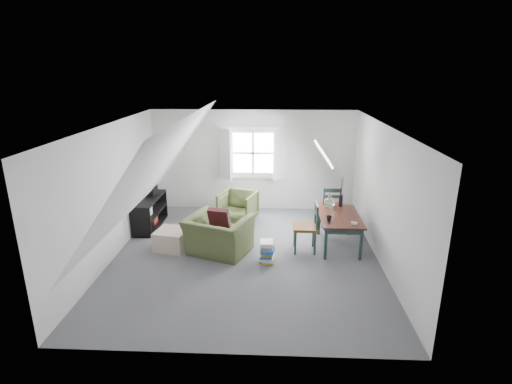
{
  "coord_description": "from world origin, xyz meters",
  "views": [
    {
      "loc": [
        0.52,
        -6.93,
        3.48
      ],
      "look_at": [
        0.17,
        0.6,
        1.11
      ],
      "focal_mm": 28.0,
      "sensor_mm": 36.0,
      "label": 1
    }
  ],
  "objects_px": {
    "armchair_far": "(238,221)",
    "dining_chair_near": "(307,226)",
    "armchair_near": "(219,252)",
    "magazine_stack": "(267,252)",
    "dining_table": "(339,220)",
    "media_shelf": "(149,214)",
    "dining_chair_far": "(331,206)",
    "ottoman": "(172,239)"
  },
  "relations": [
    {
      "from": "dining_table",
      "to": "dining_chair_near",
      "type": "bearing_deg",
      "value": -163.86
    },
    {
      "from": "dining_table",
      "to": "magazine_stack",
      "type": "xyz_separation_m",
      "value": [
        -1.42,
        -0.75,
        -0.37
      ]
    },
    {
      "from": "dining_table",
      "to": "dining_chair_near",
      "type": "height_order",
      "value": "dining_chair_near"
    },
    {
      "from": "armchair_far",
      "to": "dining_table",
      "type": "distance_m",
      "value": 2.56
    },
    {
      "from": "ottoman",
      "to": "dining_chair_far",
      "type": "height_order",
      "value": "dining_chair_far"
    },
    {
      "from": "dining_table",
      "to": "media_shelf",
      "type": "distance_m",
      "value": 4.2
    },
    {
      "from": "dining_table",
      "to": "armchair_near",
      "type": "bearing_deg",
      "value": -173.71
    },
    {
      "from": "dining_chair_far",
      "to": "magazine_stack",
      "type": "relative_size",
      "value": 2.35
    },
    {
      "from": "dining_chair_far",
      "to": "media_shelf",
      "type": "bearing_deg",
      "value": 11.64
    },
    {
      "from": "ottoman",
      "to": "armchair_far",
      "type": "bearing_deg",
      "value": 52.36
    },
    {
      "from": "dining_chair_far",
      "to": "magazine_stack",
      "type": "xyz_separation_m",
      "value": [
        -1.39,
        -1.83,
        -0.29
      ]
    },
    {
      "from": "ottoman",
      "to": "magazine_stack",
      "type": "relative_size",
      "value": 1.46
    },
    {
      "from": "ottoman",
      "to": "dining_chair_far",
      "type": "relative_size",
      "value": 0.62
    },
    {
      "from": "armchair_near",
      "to": "magazine_stack",
      "type": "relative_size",
      "value": 2.83
    },
    {
      "from": "armchair_near",
      "to": "magazine_stack",
      "type": "height_order",
      "value": "magazine_stack"
    },
    {
      "from": "dining_chair_near",
      "to": "armchair_far",
      "type": "bearing_deg",
      "value": -145.34
    },
    {
      "from": "ottoman",
      "to": "magazine_stack",
      "type": "distance_m",
      "value": 1.97
    },
    {
      "from": "dining_table",
      "to": "magazine_stack",
      "type": "distance_m",
      "value": 1.65
    },
    {
      "from": "armchair_far",
      "to": "dining_chair_near",
      "type": "xyz_separation_m",
      "value": [
        1.49,
        -1.51,
        0.52
      ]
    },
    {
      "from": "ottoman",
      "to": "dining_table",
      "type": "distance_m",
      "value": 3.36
    },
    {
      "from": "dining_chair_near",
      "to": "magazine_stack",
      "type": "xyz_separation_m",
      "value": [
        -0.77,
        -0.51,
        -0.31
      ]
    },
    {
      "from": "armchair_near",
      "to": "magazine_stack",
      "type": "xyz_separation_m",
      "value": [
        0.95,
        -0.34,
        0.2
      ]
    },
    {
      "from": "armchair_far",
      "to": "dining_chair_far",
      "type": "distance_m",
      "value": 2.18
    },
    {
      "from": "dining_table",
      "to": "media_shelf",
      "type": "xyz_separation_m",
      "value": [
        -4.11,
        0.82,
        -0.27
      ]
    },
    {
      "from": "dining_chair_far",
      "to": "magazine_stack",
      "type": "bearing_deg",
      "value": 60.66
    },
    {
      "from": "magazine_stack",
      "to": "dining_chair_near",
      "type": "bearing_deg",
      "value": 33.82
    },
    {
      "from": "armchair_near",
      "to": "dining_chair_far",
      "type": "relative_size",
      "value": 1.21
    },
    {
      "from": "armchair_far",
      "to": "dining_chair_near",
      "type": "height_order",
      "value": "dining_chair_near"
    },
    {
      "from": "armchair_far",
      "to": "dining_chair_near",
      "type": "distance_m",
      "value": 2.18
    },
    {
      "from": "dining_chair_near",
      "to": "magazine_stack",
      "type": "distance_m",
      "value": 0.98
    },
    {
      "from": "ottoman",
      "to": "dining_chair_near",
      "type": "bearing_deg",
      "value": 0.57
    },
    {
      "from": "dining_table",
      "to": "dining_chair_near",
      "type": "relative_size",
      "value": 1.34
    },
    {
      "from": "ottoman",
      "to": "dining_table",
      "type": "bearing_deg",
      "value": 4.43
    },
    {
      "from": "ottoman",
      "to": "dining_chair_near",
      "type": "xyz_separation_m",
      "value": [
        2.67,
        0.03,
        0.32
      ]
    },
    {
      "from": "armchair_far",
      "to": "magazine_stack",
      "type": "distance_m",
      "value": 2.16
    },
    {
      "from": "dining_chair_near",
      "to": "armchair_near",
      "type": "bearing_deg",
      "value": -94.25
    },
    {
      "from": "dining_chair_near",
      "to": "dining_table",
      "type": "bearing_deg",
      "value": 99.55
    },
    {
      "from": "dining_chair_near",
      "to": "magazine_stack",
      "type": "bearing_deg",
      "value": -66.08
    },
    {
      "from": "dining_chair_far",
      "to": "dining_chair_near",
      "type": "distance_m",
      "value": 1.46
    },
    {
      "from": "ottoman",
      "to": "dining_chair_far",
      "type": "distance_m",
      "value": 3.57
    },
    {
      "from": "magazine_stack",
      "to": "armchair_near",
      "type": "bearing_deg",
      "value": 160.05
    },
    {
      "from": "magazine_stack",
      "to": "armchair_far",
      "type": "bearing_deg",
      "value": 109.59
    }
  ]
}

